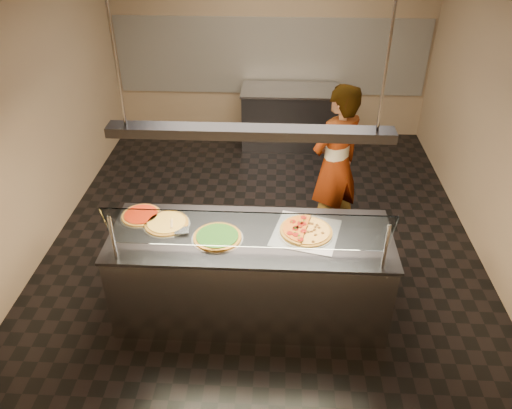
{
  "coord_description": "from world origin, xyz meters",
  "views": [
    {
      "loc": [
        0.17,
        -4.88,
        3.64
      ],
      "look_at": [
        -0.04,
        -0.87,
        1.02
      ],
      "focal_mm": 35.0,
      "sensor_mm": 36.0,
      "label": 1
    }
  ],
  "objects_px": {
    "half_pizza_sausage": "(318,231)",
    "pizza_spinach": "(217,237)",
    "half_pizza_pepperoni": "(293,229)",
    "pizza_tomato": "(141,215)",
    "serving_counter": "(251,274)",
    "prep_table": "(289,117)",
    "pizza_spatula": "(176,226)",
    "heat_lamp_housing": "(250,132)",
    "sneeze_guard": "(248,231)",
    "perforated_tray": "(306,232)",
    "pizza_cheese": "(167,223)",
    "worker": "(335,165)"
  },
  "relations": [
    {
      "from": "pizza_cheese",
      "to": "serving_counter",
      "type": "bearing_deg",
      "value": -9.17
    },
    {
      "from": "worker",
      "to": "sneeze_guard",
      "type": "bearing_deg",
      "value": 23.21
    },
    {
      "from": "serving_counter",
      "to": "pizza_spinach",
      "type": "relative_size",
      "value": 5.54
    },
    {
      "from": "pizza_cheese",
      "to": "pizza_spatula",
      "type": "xyz_separation_m",
      "value": [
        0.1,
        -0.07,
        0.01
      ]
    },
    {
      "from": "heat_lamp_housing",
      "to": "pizza_spatula",
      "type": "bearing_deg",
      "value": 174.93
    },
    {
      "from": "half_pizza_sausage",
      "to": "worker",
      "type": "height_order",
      "value": "worker"
    },
    {
      "from": "perforated_tray",
      "to": "prep_table",
      "type": "bearing_deg",
      "value": 91.81
    },
    {
      "from": "sneeze_guard",
      "to": "half_pizza_sausage",
      "type": "bearing_deg",
      "value": 33.27
    },
    {
      "from": "sneeze_guard",
      "to": "perforated_tray",
      "type": "bearing_deg",
      "value": 38.82
    },
    {
      "from": "half_pizza_sausage",
      "to": "worker",
      "type": "bearing_deg",
      "value": 78.5
    },
    {
      "from": "half_pizza_sausage",
      "to": "pizza_tomato",
      "type": "xyz_separation_m",
      "value": [
        -1.68,
        0.19,
        -0.01
      ]
    },
    {
      "from": "pizza_spinach",
      "to": "prep_table",
      "type": "distance_m",
      "value": 3.94
    },
    {
      "from": "half_pizza_pepperoni",
      "to": "pizza_tomato",
      "type": "relative_size",
      "value": 1.3
    },
    {
      "from": "pizza_spatula",
      "to": "half_pizza_pepperoni",
      "type": "bearing_deg",
      "value": -0.12
    },
    {
      "from": "serving_counter",
      "to": "pizza_tomato",
      "type": "distance_m",
      "value": 1.2
    },
    {
      "from": "sneeze_guard",
      "to": "pizza_spatula",
      "type": "bearing_deg",
      "value": 149.85
    },
    {
      "from": "serving_counter",
      "to": "prep_table",
      "type": "height_order",
      "value": "same"
    },
    {
      "from": "pizza_tomato",
      "to": "pizza_spatula",
      "type": "bearing_deg",
      "value": -26.53
    },
    {
      "from": "perforated_tray",
      "to": "half_pizza_pepperoni",
      "type": "xyz_separation_m",
      "value": [
        -0.11,
        0.0,
        0.03
      ]
    },
    {
      "from": "pizza_spinach",
      "to": "heat_lamp_housing",
      "type": "xyz_separation_m",
      "value": [
        0.3,
        0.06,
        1.0
      ]
    },
    {
      "from": "sneeze_guard",
      "to": "half_pizza_pepperoni",
      "type": "height_order",
      "value": "sneeze_guard"
    },
    {
      "from": "heat_lamp_housing",
      "to": "serving_counter",
      "type": "bearing_deg",
      "value": 0.0
    },
    {
      "from": "pizza_spinach",
      "to": "prep_table",
      "type": "xyz_separation_m",
      "value": [
        0.68,
        3.85,
        -0.48
      ]
    },
    {
      "from": "pizza_tomato",
      "to": "heat_lamp_housing",
      "type": "distance_m",
      "value": 1.49
    },
    {
      "from": "half_pizza_pepperoni",
      "to": "half_pizza_sausage",
      "type": "distance_m",
      "value": 0.23
    },
    {
      "from": "half_pizza_pepperoni",
      "to": "pizza_spatula",
      "type": "relative_size",
      "value": 2.27
    },
    {
      "from": "worker",
      "to": "pizza_tomato",
      "type": "bearing_deg",
      "value": -10.03
    },
    {
      "from": "pizza_spatula",
      "to": "heat_lamp_housing",
      "type": "xyz_separation_m",
      "value": [
        0.7,
        -0.06,
        0.99
      ]
    },
    {
      "from": "pizza_spatula",
      "to": "pizza_tomato",
      "type": "bearing_deg",
      "value": 153.47
    },
    {
      "from": "pizza_cheese",
      "to": "perforated_tray",
      "type": "bearing_deg",
      "value": -3.05
    },
    {
      "from": "serving_counter",
      "to": "half_pizza_pepperoni",
      "type": "relative_size",
      "value": 4.99
    },
    {
      "from": "prep_table",
      "to": "heat_lamp_housing",
      "type": "bearing_deg",
      "value": -95.77
    },
    {
      "from": "perforated_tray",
      "to": "heat_lamp_housing",
      "type": "xyz_separation_m",
      "value": [
        -0.5,
        -0.06,
        1.01
      ]
    },
    {
      "from": "pizza_spinach",
      "to": "heat_lamp_housing",
      "type": "height_order",
      "value": "heat_lamp_housing"
    },
    {
      "from": "pizza_tomato",
      "to": "prep_table",
      "type": "distance_m",
      "value": 3.86
    },
    {
      "from": "perforated_tray",
      "to": "half_pizza_pepperoni",
      "type": "height_order",
      "value": "half_pizza_pepperoni"
    },
    {
      "from": "serving_counter",
      "to": "sneeze_guard",
      "type": "distance_m",
      "value": 0.83
    },
    {
      "from": "sneeze_guard",
      "to": "pizza_spatula",
      "type": "distance_m",
      "value": 0.85
    },
    {
      "from": "half_pizza_pepperoni",
      "to": "prep_table",
      "type": "xyz_separation_m",
      "value": [
        -0.0,
        3.73,
        -0.5
      ]
    },
    {
      "from": "pizza_cheese",
      "to": "pizza_tomato",
      "type": "xyz_separation_m",
      "value": [
        -0.27,
        0.12,
        -0.0
      ]
    },
    {
      "from": "pizza_spinach",
      "to": "worker",
      "type": "height_order",
      "value": "worker"
    },
    {
      "from": "perforated_tray",
      "to": "prep_table",
      "type": "height_order",
      "value": "perforated_tray"
    },
    {
      "from": "pizza_cheese",
      "to": "pizza_tomato",
      "type": "distance_m",
      "value": 0.3
    },
    {
      "from": "half_pizza_pepperoni",
      "to": "pizza_spatula",
      "type": "bearing_deg",
      "value": 179.88
    },
    {
      "from": "half_pizza_sausage",
      "to": "pizza_spinach",
      "type": "xyz_separation_m",
      "value": [
        -0.91,
        -0.12,
        -0.01
      ]
    },
    {
      "from": "serving_counter",
      "to": "sneeze_guard",
      "type": "height_order",
      "value": "sneeze_guard"
    },
    {
      "from": "perforated_tray",
      "to": "half_pizza_sausage",
      "type": "bearing_deg",
      "value": 0.26
    },
    {
      "from": "serving_counter",
      "to": "worker",
      "type": "relative_size",
      "value": 1.36
    },
    {
      "from": "half_pizza_sausage",
      "to": "pizza_tomato",
      "type": "relative_size",
      "value": 1.3
    },
    {
      "from": "pizza_spatula",
      "to": "heat_lamp_housing",
      "type": "distance_m",
      "value": 1.21
    }
  ]
}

